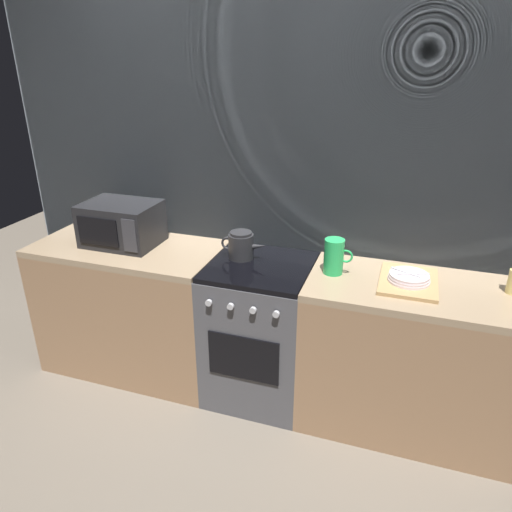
{
  "coord_description": "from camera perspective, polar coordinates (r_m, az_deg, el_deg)",
  "views": [
    {
      "loc": [
        0.77,
        -2.38,
        2.05
      ],
      "look_at": [
        -0.03,
        0.0,
        0.95
      ],
      "focal_mm": 33.16,
      "sensor_mm": 36.0,
      "label": 1
    }
  ],
  "objects": [
    {
      "name": "ground_plane",
      "position": [
        3.23,
        0.46,
        -15.69
      ],
      "size": [
        8.0,
        8.0,
        0.0
      ],
      "primitive_type": "plane",
      "color": "#6B6054"
    },
    {
      "name": "counter_right",
      "position": [
        2.87,
        18.22,
        -11.6
      ],
      "size": [
        1.2,
        0.6,
        0.9
      ],
      "color": "#997251",
      "rests_on": "ground_plane"
    },
    {
      "name": "pitcher",
      "position": [
        2.64,
        9.4,
        -0.05
      ],
      "size": [
        0.16,
        0.11,
        0.2
      ],
      "color": "green",
      "rests_on": "counter_right"
    },
    {
      "name": "kettle",
      "position": [
        2.81,
        -1.79,
        1.3
      ],
      "size": [
        0.28,
        0.15,
        0.17
      ],
      "color": "#262628",
      "rests_on": "stove_unit"
    },
    {
      "name": "microwave",
      "position": [
        3.12,
        -15.91,
        3.77
      ],
      "size": [
        0.46,
        0.35,
        0.27
      ],
      "color": "black",
      "rests_on": "counter_left"
    },
    {
      "name": "back_wall",
      "position": [
        2.93,
        2.51,
        6.82
      ],
      "size": [
        3.6,
        0.05,
        2.4
      ],
      "color": "gray",
      "rests_on": "ground_plane"
    },
    {
      "name": "dish_pile",
      "position": [
        2.65,
        17.93,
        -2.72
      ],
      "size": [
        0.3,
        0.4,
        0.07
      ],
      "color": "tan",
      "rests_on": "counter_right"
    },
    {
      "name": "counter_left",
      "position": [
        3.32,
        -14.55,
        -6.0
      ],
      "size": [
        1.2,
        0.6,
        0.9
      ],
      "color": "#997251",
      "rests_on": "ground_plane"
    },
    {
      "name": "stove_unit",
      "position": [
        2.97,
        0.48,
        -8.97
      ],
      "size": [
        0.6,
        0.63,
        0.9
      ],
      "color": "#4C4C51",
      "rests_on": "ground_plane"
    }
  ]
}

